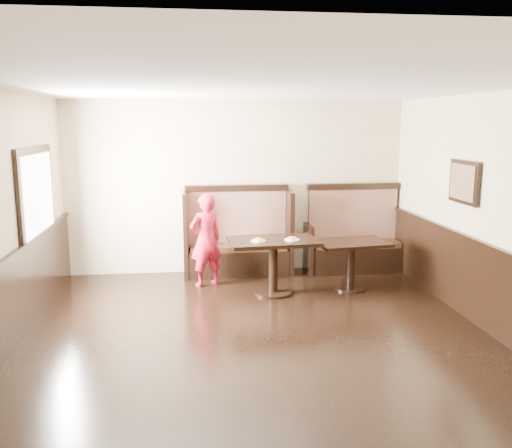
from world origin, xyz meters
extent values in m
plane|color=black|center=(0.00, 0.00, 0.00)|extent=(7.00, 7.00, 0.00)
plane|color=beige|center=(0.00, 3.50, 1.40)|extent=(5.50, 0.00, 5.50)
plane|color=beige|center=(0.00, -3.50, 1.40)|extent=(5.50, 0.00, 5.50)
plane|color=white|center=(0.00, 0.00, 2.80)|extent=(7.00, 7.00, 0.00)
cube|color=black|center=(2.72, 0.00, 0.50)|extent=(0.05, 6.90, 1.00)
cube|color=black|center=(-2.71, 1.90, 1.55)|extent=(0.05, 1.50, 1.20)
cube|color=white|center=(-2.69, 1.90, 1.55)|extent=(0.01, 1.30, 1.00)
cube|color=black|center=(2.71, 1.20, 1.70)|extent=(0.04, 0.70, 0.55)
cube|color=olive|center=(2.69, 1.20, 1.70)|extent=(0.01, 0.60, 0.45)
cube|color=black|center=(0.00, 3.22, 0.21)|extent=(1.60, 0.50, 0.42)
cube|color=#361E11|center=(0.00, 3.22, 0.46)|extent=(1.54, 0.46, 0.09)
cube|color=#4D0F1B|center=(0.00, 3.43, 0.90)|extent=(1.60, 0.12, 0.92)
cube|color=black|center=(0.00, 3.43, 1.40)|extent=(1.68, 0.16, 0.10)
cube|color=black|center=(-0.84, 3.32, 0.68)|extent=(0.07, 0.72, 1.36)
cube|color=black|center=(0.84, 3.32, 0.68)|extent=(0.07, 0.72, 1.36)
cube|color=black|center=(1.95, 3.22, 0.21)|extent=(1.50, 0.50, 0.42)
cube|color=#361E11|center=(1.95, 3.22, 0.46)|extent=(1.44, 0.46, 0.09)
cube|color=#4D0F1B|center=(1.95, 3.43, 0.90)|extent=(1.50, 0.12, 0.92)
cube|color=black|center=(1.95, 3.43, 1.40)|extent=(1.58, 0.16, 0.10)
cube|color=black|center=(1.16, 3.32, 0.40)|extent=(0.07, 0.72, 0.80)
cube|color=black|center=(2.74, 3.32, 0.40)|extent=(0.07, 0.72, 0.80)
cube|color=black|center=(0.41, 2.17, 0.78)|extent=(1.31, 0.87, 0.05)
cylinder|color=black|center=(0.41, 2.17, 0.38)|extent=(0.13, 0.13, 0.73)
cylinder|color=black|center=(0.41, 2.17, 0.02)|extent=(0.55, 0.55, 0.03)
cube|color=black|center=(1.59, 2.26, 0.70)|extent=(1.13, 0.82, 0.05)
cylinder|color=black|center=(1.59, 2.26, 0.34)|extent=(0.11, 0.11, 0.66)
cylinder|color=black|center=(1.59, 2.26, 0.01)|extent=(0.49, 0.49, 0.03)
imported|color=red|center=(-0.53, 2.70, 0.71)|extent=(0.61, 0.52, 1.41)
cylinder|color=white|center=(0.19, 2.10, 0.81)|extent=(0.21, 0.21, 0.01)
cylinder|color=tan|center=(0.19, 2.10, 0.82)|extent=(0.13, 0.13, 0.02)
cylinder|color=#EABA54|center=(0.19, 2.10, 0.84)|extent=(0.11, 0.11, 0.01)
cylinder|color=white|center=(0.67, 2.12, 0.81)|extent=(0.22, 0.22, 0.01)
cylinder|color=tan|center=(0.67, 2.12, 0.83)|extent=(0.13, 0.13, 0.02)
cylinder|color=#EABA54|center=(0.67, 2.12, 0.84)|extent=(0.12, 0.12, 0.01)
camera|label=1|loc=(-0.75, -5.28, 2.46)|focal=38.00mm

